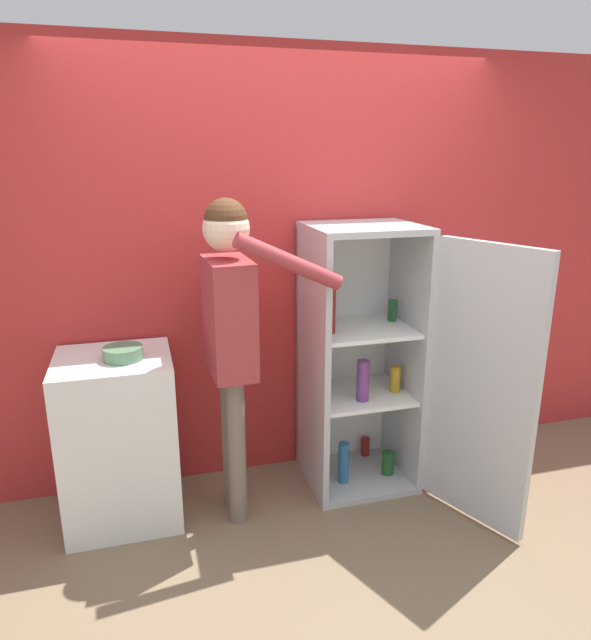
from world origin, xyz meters
The scene contains 6 objects.
ground_plane centered at (0.00, 0.00, 0.00)m, with size 12.00×12.00×0.00m, color #7A664C.
wall_back centered at (0.00, 0.98, 1.27)m, with size 7.00×0.06×2.55m.
refrigerator centered at (0.50, 0.56, 0.78)m, with size 0.91×1.13×1.58m.
person centered at (-0.39, 0.50, 1.15)m, with size 0.66×0.51×1.75m.
counter centered at (-1.00, 0.65, 0.47)m, with size 0.60×0.55×0.94m.
bowl centered at (-0.94, 0.61, 0.97)m, with size 0.20×0.20×0.07m.
Camera 1 is at (-0.84, -2.29, 1.96)m, focal length 32.00 mm.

